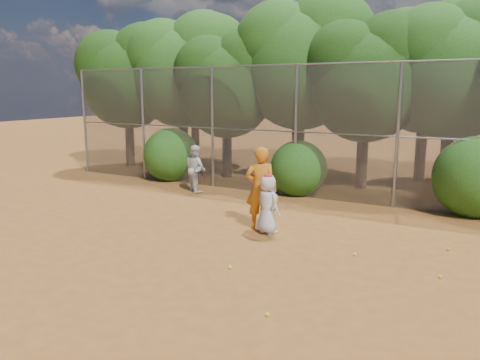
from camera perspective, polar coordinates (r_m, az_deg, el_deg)
The scene contains 22 objects.
ground at distance 9.14m, azimuth -2.16°, elevation -10.03°, with size 80.00×80.00×0.00m, color brown.
fence_back at distance 14.10m, azimuth 10.14°, elevation 5.86°, with size 20.05×0.09×4.03m.
tree_0 at distance 20.68m, azimuth -13.45°, elevation 12.55°, with size 4.38×3.81×6.00m.
tree_1 at distance 19.51m, azimuth -6.85°, elevation 13.56°, with size 4.64×4.03×6.35m.
tree_2 at distance 17.54m, azimuth -1.43°, elevation 12.02°, with size 3.99×3.47×5.47m.
tree_3 at distance 17.38m, azimuth 7.72°, elevation 14.62°, with size 4.89×4.26×6.70m.
tree_4 at distance 16.01m, azimuth 15.36°, elevation 12.36°, with size 4.19×3.64×5.73m.
tree_5 at distance 16.40m, azimuth 24.84°, elevation 12.72°, with size 4.51×3.92×6.17m.
tree_9 at distance 21.97m, azimuth -5.43°, elevation 13.75°, with size 4.83×4.20×6.62m.
tree_10 at distance 19.80m, azimuth 7.37°, elevation 14.85°, with size 5.15×4.48×7.06m.
tree_11 at distance 18.11m, azimuth 22.06°, elevation 13.05°, with size 4.64×4.03×6.35m.
bush_0 at distance 17.28m, azimuth -8.43°, elevation 3.33°, with size 2.00×2.00×2.00m, color #1F4F13.
bush_1 at distance 14.83m, azimuth 7.15°, elevation 1.70°, with size 1.80×1.80×1.80m, color #1F4F13.
bush_2 at distance 13.77m, azimuth 26.84°, elevation 0.72°, with size 2.20×2.20×2.20m, color #1F4F13.
player_yellow at distance 11.04m, azimuth 2.51°, elevation -1.01°, with size 0.94×0.78×1.97m.
player_teen at distance 10.75m, azimuth 3.40°, elevation -2.92°, with size 0.79×0.66×1.40m.
player_white at distance 15.19m, azimuth -5.42°, elevation 1.43°, with size 0.94×0.88×1.52m.
ball_0 at distance 9.12m, azimuth 23.20°, elevation -10.78°, with size 0.07×0.07×0.07m, color #BFDE28.
ball_1 at distance 9.73m, azimuth 13.81°, elevation -8.82°, with size 0.07×0.07×0.07m, color #BFDE28.
ball_2 at distance 7.15m, azimuth 3.32°, elevation -16.02°, with size 0.07×0.07×0.07m, color #BFDE28.
ball_4 at distance 8.82m, azimuth -1.24°, elevation -10.58°, with size 0.07×0.07×0.07m, color #BFDE28.
ball_5 at distance 10.66m, azimuth 24.03°, elevation -7.70°, with size 0.07×0.07×0.07m, color #BFDE28.
Camera 1 is at (4.43, -7.29, 3.29)m, focal length 35.00 mm.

